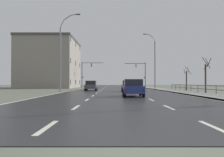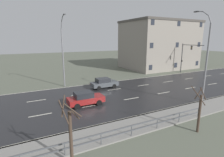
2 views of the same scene
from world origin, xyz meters
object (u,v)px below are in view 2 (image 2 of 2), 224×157
street_lamp_left_bank (63,54)px  car_near_right (104,83)px  street_lamp_midground (206,60)px  car_mid_centre (85,98)px  traffic_signal_left (185,54)px  brick_building (159,45)px

street_lamp_left_bank → car_near_right: bearing=55.3°
street_lamp_midground → car_mid_centre: bearing=-115.1°
traffic_signal_left → car_mid_centre: 27.55m
street_lamp_left_bank → car_mid_centre: street_lamp_left_bank is taller
street_lamp_left_bank → traffic_signal_left: (0.44, 26.20, -1.03)m
traffic_signal_left → car_mid_centre: bearing=-71.4°
street_lamp_left_bank → traffic_signal_left: street_lamp_left_bank is taller
brick_building → street_lamp_midground: bearing=-30.7°
street_lamp_left_bank → car_mid_centre: (9.14, 0.28, -4.42)m
street_lamp_left_bank → brick_building: bearing=107.3°
traffic_signal_left → car_near_right: 21.53m
street_lamp_midground → car_near_right: (-11.28, -7.31, -4.38)m
street_lamp_midground → brick_building: size_ratio=0.60×
brick_building → car_near_right: bearing=-60.7°
street_lamp_midground → traffic_signal_left: street_lamp_midground is taller
street_lamp_midground → car_near_right: bearing=-147.0°
street_lamp_left_bank → car_near_right: 7.69m
traffic_signal_left → car_near_right: traffic_signal_left is taller
car_mid_centre → brick_building: brick_building is taller
street_lamp_midground → traffic_signal_left: (-14.43, 13.71, -0.98)m
street_lamp_midground → car_mid_centre: 14.18m
traffic_signal_left → car_mid_centre: (8.70, -25.92, -3.39)m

